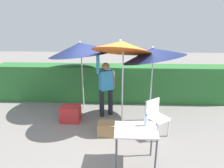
{
  "coord_description": "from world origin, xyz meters",
  "views": [
    {
      "loc": [
        0.22,
        -4.66,
        2.77
      ],
      "look_at": [
        0.0,
        0.3,
        1.1
      ],
      "focal_mm": 31.62,
      "sensor_mm": 36.0,
      "label": 1
    }
  ],
  "objects": [
    {
      "name": "hedge_row",
      "position": [
        0.0,
        1.83,
        0.62
      ],
      "size": [
        8.0,
        0.7,
        1.24
      ],
      "primitive_type": "cube",
      "color": "#2D7033",
      "rests_on": "ground_plane"
    },
    {
      "name": "chair_plastic",
      "position": [
        1.09,
        -0.31,
        0.51
      ],
      "size": [
        0.62,
        0.62,
        0.89
      ],
      "color": "silver",
      "rests_on": "ground_plane"
    },
    {
      "name": "person_vendor",
      "position": [
        -0.19,
        0.64,
        0.93
      ],
      "size": [
        0.53,
        0.36,
        1.88
      ],
      "color": "black",
      "rests_on": "ground_plane"
    },
    {
      "name": "umbrella_orange",
      "position": [
        0.24,
        0.13,
        2.11
      ],
      "size": [
        1.49,
        1.47,
        2.49
      ],
      "color": "silver",
      "rests_on": "ground_plane"
    },
    {
      "name": "bottle_water",
      "position": [
        0.72,
        -1.25,
        0.89
      ],
      "size": [
        0.07,
        0.07,
        0.24
      ],
      "color": "silver",
      "rests_on": "folding_table"
    },
    {
      "name": "folding_table",
      "position": [
        0.52,
        -1.4,
        0.68
      ],
      "size": [
        0.8,
        0.6,
        0.78
      ],
      "color": "#4C4C51",
      "rests_on": "ground_plane"
    },
    {
      "name": "crate_cardboard",
      "position": [
        -0.1,
        -0.39,
        0.16
      ],
      "size": [
        0.44,
        0.35,
        0.32
      ],
      "primitive_type": "cube",
      "color": "#9E7A4C",
      "rests_on": "ground_plane"
    },
    {
      "name": "cooler_box",
      "position": [
        -1.16,
        0.24,
        0.22
      ],
      "size": [
        0.54,
        0.4,
        0.44
      ],
      "primitive_type": "cube",
      "color": "red",
      "rests_on": "ground_plane"
    },
    {
      "name": "ground_plane",
      "position": [
        0.0,
        0.0,
        0.0
      ],
      "size": [
        24.0,
        24.0,
        0.0
      ],
      "primitive_type": "plane",
      "color": "gray"
    },
    {
      "name": "umbrella_yellow",
      "position": [
        1.04,
        0.38,
        1.9
      ],
      "size": [
        1.69,
        1.65,
        2.29
      ],
      "color": "silver",
      "rests_on": "ground_plane"
    },
    {
      "name": "umbrella_rainbow",
      "position": [
        -0.96,
        1.08,
        1.92
      ],
      "size": [
        1.93,
        1.91,
        2.24
      ],
      "color": "silver",
      "rests_on": "ground_plane"
    }
  ]
}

